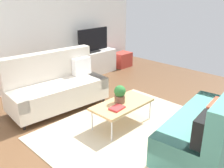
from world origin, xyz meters
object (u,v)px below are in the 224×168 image
Objects in this scene: couch_beige at (57,87)px; coffee_table at (122,105)px; storage_trunk at (122,60)px; potted_plant at (120,94)px; couch_green at (211,125)px; bottle_0 at (87,50)px; tv at (93,41)px; table_book_0 at (117,108)px; vase_1 at (81,52)px; vase_0 at (75,52)px; tv_console at (93,63)px.

couch_beige is 1.79× the size of coffee_table.
storage_trunk is 1.67× the size of potted_plant.
bottle_0 is (0.99, 3.85, 0.29)m from couch_green.
tv is 3.12m from table_book_0.
tv is 1.32m from storage_trunk.
storage_trunk reaches higher than coffee_table.
coffee_table is 8.78× the size of vase_1.
couch_beige is 1.75m from vase_0.
tv_console is 0.63m from tv.
storage_trunk is (2.62, 2.37, -0.17)m from coffee_table.
storage_trunk is (1.10, -0.08, -0.73)m from tv.
couch_green is 1.44m from table_book_0.
couch_beige is at bearing -162.40° from storage_trunk.
couch_beige is 6.30× the size of potted_plant.
vase_0 is 0.35m from bottle_0.
coffee_table is at bearing -137.88° from storage_trunk.
couch_green is at bearing -69.01° from table_book_0.
bottle_0 is at bearing -32.19° from vase_1.
couch_beige is 1.47m from coffee_table.
coffee_table is 1.10× the size of tv.
couch_beige is 2.18m from tv_console.
tv is at bearing 55.41° from table_book_0.
bottle_0 reaches higher than storage_trunk.
tv is 5.24× the size of bottle_0.
table_book_0 is (-0.21, -0.13, -0.15)m from potted_plant.
coffee_table is at bearing 109.91° from couch_beige.
tv reaches higher than couch_green.
couch_green is 1.99× the size of tv.
potted_plant is 1.88× the size of vase_0.
vase_1 is at bearing 147.81° from bottle_0.
couch_beige is at bearing -140.20° from vase_0.
couch_beige is at bearing 95.97° from table_book_0.
tv_console is 7.33× the size of bottle_0.
vase_1 is (1.36, 2.60, 0.27)m from table_book_0.
bottle_0 is (-0.24, -0.04, 0.42)m from tv_console.
tv reaches higher than vase_0.
storage_trunk is 4.15× the size of vase_1.
couch_beige is at bearing -148.67° from bottle_0.
potted_plant is at bearing 32.38° from table_book_0.
storage_trunk is 1.44m from bottle_0.
vase_0 is at bearing 173.12° from tv.
storage_trunk is at bearing 41.34° from potted_plant.
tv is at bearing 65.57° from couch_green.
tv is 6.02× the size of vase_0.
couch_green is (0.67, -2.84, 0.01)m from couch_beige.
tv reaches higher than table_book_0.
vase_1 is (-0.38, 0.07, -0.25)m from tv.
potted_plant is 1.63× the size of bottle_0.
vase_0 is at bearing 174.90° from storage_trunk.
potted_plant is at bearing -138.66° from storage_trunk.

